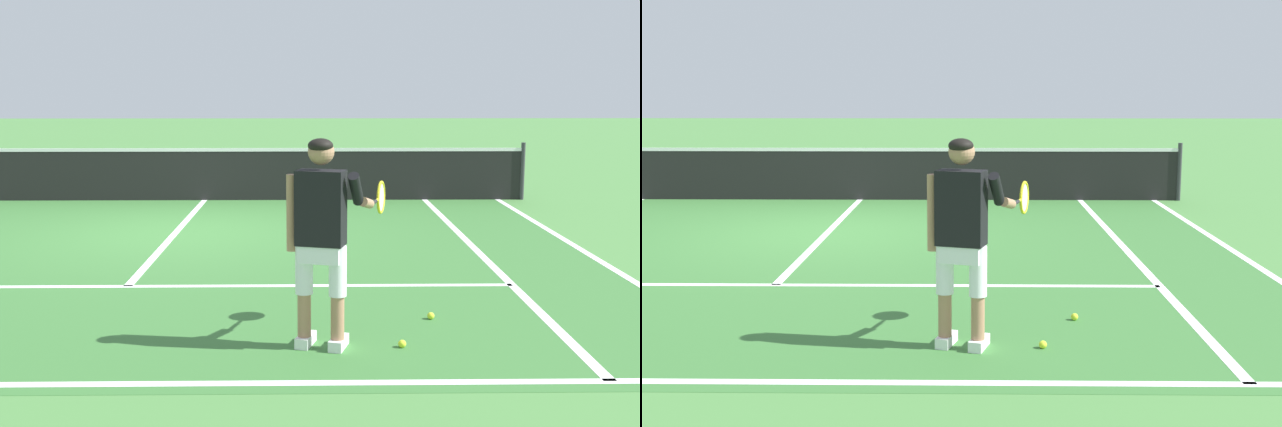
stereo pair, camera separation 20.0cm
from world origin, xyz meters
The scene contains 11 objects.
ground_plane centered at (0.00, 0.00, 0.00)m, with size 80.00×80.00×0.00m, color #477F3D.
court_inner_surface centered at (0.00, -1.35, 0.00)m, with size 10.98×9.60×0.00m, color #387033.
line_baseline centered at (0.00, -5.95, 0.00)m, with size 10.98×0.10×0.01m, color white.
line_service centered at (0.00, -3.15, 0.00)m, with size 8.23×0.10×0.01m, color white.
line_centre_service centered at (0.00, 0.05, 0.00)m, with size 0.10×6.40×0.01m, color white.
line_singles_right centered at (4.12, -1.35, 0.00)m, with size 0.10×9.20×0.01m, color white.
line_doubles_right centered at (5.49, -1.35, 0.00)m, with size 0.10×9.20×0.01m, color white.
tennis_net centered at (0.00, 3.25, 0.50)m, with size 11.96×0.08×1.07m.
tennis_player centered at (2.04, -5.15, 0.99)m, with size 0.88×1.04×1.71m.
tennis_ball_near_feet centered at (3.05, -4.39, 0.03)m, with size 0.07×0.07×0.07m, color #CCE02D.
tennis_ball_by_baseline centered at (2.69, -5.17, 0.03)m, with size 0.07×0.07×0.07m, color #CCE02D.
Camera 2 is at (2.12, -11.36, 2.12)m, focal length 44.35 mm.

